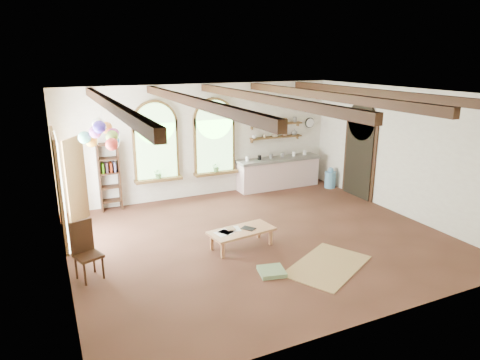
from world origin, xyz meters
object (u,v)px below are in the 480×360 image
side_chair (88,263)px  balloon_cluster (103,134)px  kitchen_counter (278,173)px  coffee_table (242,232)px

side_chair → balloon_cluster: 2.79m
kitchen_counter → side_chair: 6.90m
kitchen_counter → coffee_table: kitchen_counter is taller
side_chair → balloon_cluster: balloon_cluster is taller
kitchen_counter → balloon_cluster: bearing=-162.5°
coffee_table → balloon_cluster: 3.60m
kitchen_counter → coffee_table: size_ratio=1.83×
balloon_cluster → side_chair: bearing=-110.4°
coffee_table → balloon_cluster: bearing=143.6°
balloon_cluster → kitchen_counter: bearing=17.5°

